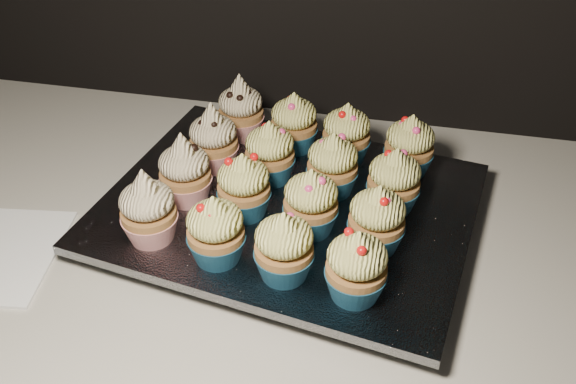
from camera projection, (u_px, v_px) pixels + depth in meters
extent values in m
cube|color=beige|center=(453.00, 275.00, 0.75)|extent=(2.44, 0.64, 0.04)
cube|color=black|center=(288.00, 217.00, 0.79)|extent=(0.44, 0.37, 0.02)
cube|color=silver|center=(288.00, 206.00, 0.78)|extent=(0.48, 0.40, 0.01)
cone|color=#A31617|center=(151.00, 227.00, 0.72)|extent=(0.06, 0.06, 0.03)
ellipsoid|color=beige|center=(146.00, 200.00, 0.69)|extent=(0.06, 0.06, 0.04)
cone|color=beige|center=(143.00, 180.00, 0.68)|extent=(0.03, 0.03, 0.03)
cone|color=navy|center=(217.00, 247.00, 0.69)|extent=(0.06, 0.06, 0.03)
ellipsoid|color=#FBF37E|center=(215.00, 220.00, 0.67)|extent=(0.06, 0.06, 0.04)
cone|color=#FBF37E|center=(213.00, 203.00, 0.65)|extent=(0.03, 0.03, 0.02)
cone|color=navy|center=(284.00, 264.00, 0.67)|extent=(0.06, 0.06, 0.03)
ellipsoid|color=#FBF37E|center=(284.00, 236.00, 0.65)|extent=(0.06, 0.06, 0.04)
cone|color=#FBF37E|center=(284.00, 219.00, 0.63)|extent=(0.03, 0.03, 0.02)
cone|color=navy|center=(355.00, 284.00, 0.65)|extent=(0.06, 0.06, 0.03)
ellipsoid|color=#FBF37E|center=(357.00, 256.00, 0.62)|extent=(0.06, 0.06, 0.04)
cone|color=#FBF37E|center=(359.00, 238.00, 0.61)|extent=(0.03, 0.03, 0.02)
cone|color=#A31617|center=(187.00, 188.00, 0.77)|extent=(0.06, 0.06, 0.03)
ellipsoid|color=beige|center=(184.00, 163.00, 0.75)|extent=(0.06, 0.06, 0.04)
cone|color=beige|center=(181.00, 143.00, 0.73)|extent=(0.03, 0.03, 0.03)
cone|color=navy|center=(245.00, 203.00, 0.75)|extent=(0.06, 0.06, 0.03)
ellipsoid|color=#FBF37E|center=(243.00, 176.00, 0.73)|extent=(0.06, 0.06, 0.04)
cone|color=#FBF37E|center=(242.00, 160.00, 0.71)|extent=(0.03, 0.03, 0.02)
cone|color=navy|center=(310.00, 219.00, 0.73)|extent=(0.06, 0.06, 0.03)
ellipsoid|color=#FBF37E|center=(311.00, 192.00, 0.71)|extent=(0.06, 0.06, 0.04)
cone|color=#FBF37E|center=(312.00, 175.00, 0.69)|extent=(0.03, 0.03, 0.02)
cone|color=navy|center=(375.00, 236.00, 0.70)|extent=(0.06, 0.06, 0.03)
ellipsoid|color=#FBF37E|center=(378.00, 209.00, 0.68)|extent=(0.06, 0.06, 0.04)
cone|color=#FBF37E|center=(380.00, 192.00, 0.67)|extent=(0.03, 0.03, 0.02)
cone|color=#A31617|center=(215.00, 156.00, 0.83)|extent=(0.06, 0.06, 0.03)
ellipsoid|color=beige|center=(213.00, 131.00, 0.81)|extent=(0.06, 0.06, 0.04)
cone|color=beige|center=(211.00, 112.00, 0.79)|extent=(0.03, 0.03, 0.03)
cone|color=navy|center=(270.00, 168.00, 0.81)|extent=(0.06, 0.06, 0.03)
ellipsoid|color=#FBF37E|center=(270.00, 143.00, 0.78)|extent=(0.06, 0.06, 0.04)
cone|color=#FBF37E|center=(269.00, 127.00, 0.77)|extent=(0.03, 0.03, 0.02)
cone|color=navy|center=(332.00, 181.00, 0.79)|extent=(0.06, 0.06, 0.03)
ellipsoid|color=#FBF37E|center=(333.00, 155.00, 0.76)|extent=(0.06, 0.06, 0.04)
cone|color=#FBF37E|center=(334.00, 139.00, 0.75)|extent=(0.03, 0.03, 0.02)
cone|color=navy|center=(392.00, 197.00, 0.76)|extent=(0.06, 0.06, 0.03)
ellipsoid|color=#FBF37E|center=(395.00, 171.00, 0.74)|extent=(0.06, 0.06, 0.04)
cone|color=#FBF37E|center=(397.00, 155.00, 0.72)|extent=(0.03, 0.03, 0.02)
cone|color=#A31617|center=(242.00, 126.00, 0.89)|extent=(0.06, 0.06, 0.03)
ellipsoid|color=beige|center=(240.00, 102.00, 0.87)|extent=(0.06, 0.06, 0.04)
cone|color=beige|center=(239.00, 83.00, 0.85)|extent=(0.03, 0.03, 0.03)
cone|color=navy|center=(294.00, 138.00, 0.86)|extent=(0.06, 0.06, 0.03)
ellipsoid|color=#FBF37E|center=(294.00, 114.00, 0.84)|extent=(0.06, 0.06, 0.04)
cone|color=#FBF37E|center=(294.00, 98.00, 0.83)|extent=(0.03, 0.03, 0.02)
cone|color=navy|center=(345.00, 149.00, 0.84)|extent=(0.06, 0.06, 0.03)
ellipsoid|color=#FBF37E|center=(347.00, 125.00, 0.82)|extent=(0.06, 0.06, 0.04)
cone|color=#FBF37E|center=(348.00, 109.00, 0.80)|extent=(0.03, 0.03, 0.02)
cone|color=navy|center=(407.00, 162.00, 0.82)|extent=(0.06, 0.06, 0.03)
ellipsoid|color=#FBF37E|center=(411.00, 137.00, 0.80)|extent=(0.06, 0.06, 0.04)
cone|color=#FBF37E|center=(413.00, 121.00, 0.78)|extent=(0.03, 0.03, 0.02)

